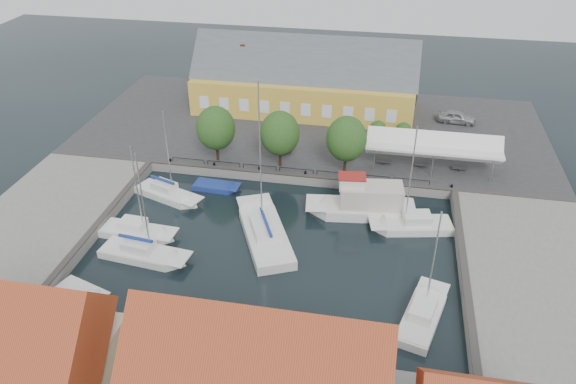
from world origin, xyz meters
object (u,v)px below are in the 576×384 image
at_px(west_boat_d, 143,255).
at_px(launch_sw, 82,293).
at_px(east_boat_c, 422,317).
at_px(launch_nw, 216,188).
at_px(west_boat_c, 137,233).
at_px(car_silver, 457,117).
at_px(car_red, 281,142).
at_px(west_boat_a, 168,195).
at_px(trawler, 365,205).
at_px(east_boat_a, 413,226).
at_px(tent_canopy, 434,146).
at_px(center_sailboat, 265,234).
at_px(warehouse, 300,83).

bearing_deg(west_boat_d, launch_sw, -118.36).
bearing_deg(east_boat_c, launch_nw, 143.38).
distance_m(west_boat_c, launch_sw, 8.39).
xyz_separation_m(car_silver, east_boat_c, (-4.54, -34.90, -1.53)).
bearing_deg(car_red, west_boat_a, -157.50).
height_order(launch_sw, launch_nw, launch_sw).
bearing_deg(launch_nw, launch_sw, -107.70).
height_order(car_silver, trawler, trawler).
bearing_deg(east_boat_a, tent_canopy, 80.27).
bearing_deg(center_sailboat, launch_sw, -141.02).
bearing_deg(east_boat_c, west_boat_d, 172.35).
bearing_deg(center_sailboat, west_boat_d, -153.49).
relative_size(tent_canopy, car_silver, 3.02).
height_order(car_red, center_sailboat, center_sailboat).
relative_size(car_red, trawler, 0.38).
relative_size(east_boat_c, launch_sw, 2.05).
bearing_deg(tent_canopy, west_boat_a, -160.31).
height_order(east_boat_c, launch_sw, east_boat_c).
relative_size(east_boat_a, launch_nw, 2.19).
bearing_deg(tent_canopy, center_sailboat, -136.48).
bearing_deg(east_boat_a, west_boat_c, -166.87).
xyz_separation_m(warehouse, east_boat_a, (14.81, -24.26, -4.17)).
relative_size(tent_canopy, center_sailboat, 0.92).
relative_size(trawler, west_boat_a, 1.07).
height_order(car_silver, west_boat_d, west_boat_d).
bearing_deg(car_silver, trawler, 160.15).
distance_m(tent_canopy, west_boat_d, 31.51).
xyz_separation_m(car_red, west_boat_d, (-7.94, -21.09, -1.41)).
bearing_deg(west_boat_c, warehouse, 71.55).
relative_size(east_boat_c, west_boat_d, 0.90).
xyz_separation_m(center_sailboat, trawler, (8.68, 5.60, 0.65)).
bearing_deg(warehouse, car_silver, -3.69).
bearing_deg(launch_sw, car_red, 67.73).
height_order(car_red, west_boat_c, west_boat_c).
bearing_deg(west_boat_d, west_boat_c, 121.86).
bearing_deg(east_boat_a, center_sailboat, -163.65).
relative_size(car_silver, west_boat_a, 0.45).
bearing_deg(west_boat_c, east_boat_a, 13.13).
height_order(center_sailboat, trawler, center_sailboat).
height_order(west_boat_d, launch_nw, west_boat_d).
relative_size(east_boat_c, west_boat_a, 0.97).
bearing_deg(east_boat_a, car_red, 140.66).
distance_m(trawler, east_boat_a, 4.96).
bearing_deg(launch_sw, west_boat_a, 84.80).
height_order(car_red, trawler, trawler).
xyz_separation_m(east_boat_a, west_boat_c, (-24.84, -5.79, -0.00)).
bearing_deg(launch_nw, west_boat_d, -102.60).
height_order(warehouse, trawler, warehouse).
xyz_separation_m(warehouse, trawler, (10.21, -22.55, -3.41)).
xyz_separation_m(east_boat_c, launch_nw, (-20.94, 15.56, -0.17)).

